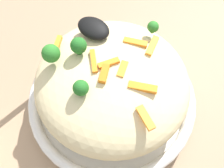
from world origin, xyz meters
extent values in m
plane|color=#9E7F60|center=(0.00, 0.00, 0.00)|extent=(2.40, 2.40, 0.00)
cylinder|color=white|center=(0.00, 0.00, 0.01)|extent=(0.28, 0.28, 0.02)
torus|color=white|center=(0.00, 0.00, 0.03)|extent=(0.30, 0.30, 0.02)
torus|color=black|center=(0.00, 0.00, 0.04)|extent=(0.29, 0.29, 0.00)
ellipsoid|color=beige|center=(0.00, 0.00, 0.08)|extent=(0.25, 0.25, 0.10)
cube|color=orange|center=(-0.05, 0.00, 0.13)|extent=(0.04, 0.03, 0.01)
cube|color=orange|center=(-0.02, -0.01, 0.13)|extent=(0.02, 0.03, 0.01)
cube|color=orange|center=(-0.08, 0.03, 0.13)|extent=(0.04, 0.03, 0.01)
cube|color=orange|center=(0.00, 0.02, 0.14)|extent=(0.02, 0.03, 0.01)
cube|color=orange|center=(0.03, 0.01, 0.13)|extent=(0.03, 0.03, 0.01)
cube|color=orange|center=(0.01, 0.00, 0.14)|extent=(0.02, 0.03, 0.01)
cube|color=orange|center=(-0.02, -0.07, 0.13)|extent=(0.02, 0.04, 0.01)
cube|color=orange|center=(0.00, -0.06, 0.13)|extent=(0.04, 0.02, 0.01)
cube|color=orange|center=(0.10, 0.01, 0.13)|extent=(0.02, 0.03, 0.01)
cylinder|color=#296820|center=(-0.01, -0.10, 0.13)|extent=(0.01, 0.01, 0.01)
sphere|color=#2D7A28|center=(-0.01, -0.10, 0.14)|extent=(0.02, 0.02, 0.02)
cylinder|color=#205B1C|center=(0.01, 0.06, 0.13)|extent=(0.01, 0.01, 0.01)
sphere|color=#236B23|center=(0.01, 0.06, 0.14)|extent=(0.02, 0.02, 0.02)
cylinder|color=#296820|center=(0.08, 0.04, 0.13)|extent=(0.01, 0.01, 0.01)
sphere|color=#2D7A28|center=(0.08, 0.04, 0.14)|extent=(0.03, 0.03, 0.03)
cylinder|color=#205B1C|center=(0.06, 0.01, 0.13)|extent=(0.01, 0.01, 0.01)
sphere|color=#236B23|center=(0.06, 0.01, 0.15)|extent=(0.03, 0.03, 0.03)
ellipsoid|color=black|center=(0.07, -0.04, 0.14)|extent=(0.06, 0.04, 0.02)
camera|label=1|loc=(-0.13, 0.17, 0.46)|focal=43.04mm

